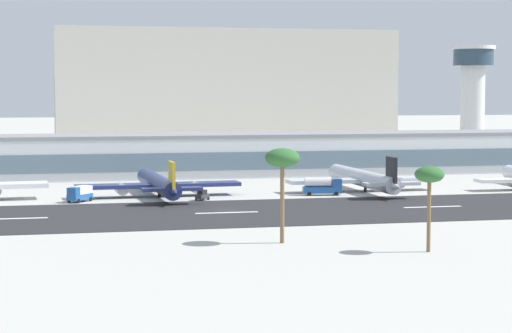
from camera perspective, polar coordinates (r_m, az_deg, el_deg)
name	(u,v)px	position (r m, az deg, el deg)	size (l,w,h in m)	color
ground_plane	(227,210)	(182.18, -1.74, -2.65)	(1400.00, 1400.00, 0.00)	#B2AFA8
runway_strip	(231,213)	(178.34, -1.50, -2.80)	(800.00, 40.08, 0.08)	#262628
runway_centreline_dash_3	(13,219)	(175.17, -14.38, -3.05)	(12.00, 1.20, 0.01)	white
runway_centreline_dash_4	(227,213)	(178.17, -1.77, -2.79)	(12.00, 1.20, 0.01)	white
runway_centreline_dash_5	(433,207)	(190.27, 10.59, -2.40)	(12.00, 1.20, 0.01)	white
terminal_building	(221,155)	(256.76, -2.15, 0.71)	(195.19, 21.25, 11.49)	silver
control_tower	(473,92)	(323.93, 12.91, 4.41)	(14.30, 14.30, 38.02)	silver
distant_hotel_block	(224,91)	(363.12, -1.93, 4.54)	(126.85, 37.30, 46.00)	beige
airliner_gold_tail_gate_1	(159,184)	(205.91, -5.85, -1.06)	(36.10, 42.24, 8.81)	navy
airliner_black_tail_gate_2	(365,179)	(217.13, 6.58, -0.77)	(35.79, 43.27, 9.03)	silver
service_box_truck_0	(80,193)	(199.30, -10.55, -1.60)	(5.60, 6.19, 3.25)	#23569E
service_baggage_tug_1	(202,195)	(199.17, -3.25, -1.75)	(3.33, 3.45, 2.20)	#2D3338
service_fuel_truck_2	(322,186)	(209.17, 4.01, -1.18)	(8.81, 3.95, 3.95)	#23569E
palm_tree_0	(282,160)	(141.62, 1.59, 0.36)	(5.22, 5.22, 14.31)	brown
palm_tree_1	(429,177)	(135.98, 10.39, -0.65)	(4.23, 4.23, 12.23)	brown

